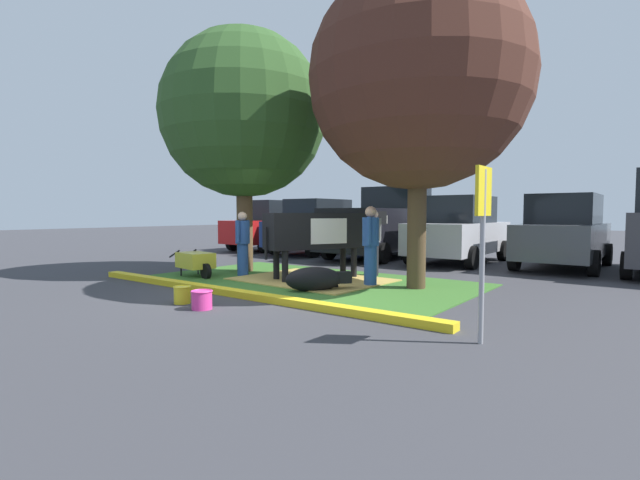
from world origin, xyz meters
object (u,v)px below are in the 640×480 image
(shade_tree_left, at_px, (244,115))
(calf_lying, at_px, (315,279))
(cow_holstein, at_px, (320,231))
(wheelbarrow, at_px, (196,261))
(bucket_pink, at_px, (202,299))
(hatchback_white, at_px, (318,227))
(person_handler, at_px, (371,244))
(pickup_truck_maroon, at_px, (384,225))
(parking_sign, at_px, (483,219))
(bucket_yellow, at_px, (182,294))
(sedan_blue, at_px, (564,232))
(shade_tree_right, at_px, (419,80))
(sedan_silver, at_px, (459,230))
(person_visitor_far, at_px, (243,242))
(sedan_red, at_px, (274,226))
(person_visitor_near, at_px, (373,241))

(shade_tree_left, bearing_deg, calf_lying, -20.95)
(cow_holstein, relative_size, wheelbarrow, 1.83)
(bucket_pink, relative_size, hatchback_white, 0.08)
(person_handler, relative_size, pickup_truck_maroon, 0.31)
(shade_tree_left, xyz_separation_m, cow_holstein, (2.38, 0.08, -2.90))
(parking_sign, relative_size, bucket_yellow, 6.91)
(cow_holstein, relative_size, sedan_blue, 0.67)
(shade_tree_right, bearing_deg, sedan_silver, 101.49)
(wheelbarrow, bearing_deg, bucket_pink, -36.02)
(shade_tree_right, distance_m, calf_lying, 4.36)
(person_visitor_far, relative_size, bucket_pink, 4.50)
(bucket_pink, height_order, hatchback_white, hatchback_white)
(hatchback_white, bearing_deg, calf_lying, -52.80)
(person_handler, bearing_deg, hatchback_white, 135.48)
(bucket_pink, relative_size, sedan_red, 0.08)
(bucket_pink, bearing_deg, shade_tree_left, 128.29)
(calf_lying, relative_size, wheelbarrow, 0.74)
(sedan_red, height_order, sedan_silver, same)
(person_handler, relative_size, sedan_silver, 0.37)
(hatchback_white, bearing_deg, shade_tree_right, -38.72)
(person_visitor_near, height_order, wheelbarrow, person_visitor_near)
(parking_sign, bearing_deg, bucket_pink, -169.48)
(person_handler, bearing_deg, wheelbarrow, -161.98)
(sedan_blue, bearing_deg, shade_tree_left, -137.79)
(person_visitor_far, xyz_separation_m, sedan_silver, (3.00, 6.08, 0.16))
(person_visitor_far, bearing_deg, parking_sign, -19.06)
(parking_sign, relative_size, sedan_red, 0.46)
(person_visitor_near, distance_m, person_visitor_far, 3.11)
(person_visitor_far, xyz_separation_m, wheelbarrow, (-0.80, -0.75, -0.44))
(person_visitor_far, bearing_deg, calf_lying, -12.66)
(person_visitor_far, bearing_deg, bucket_pink, -52.98)
(person_visitor_far, xyz_separation_m, sedan_blue, (5.79, 6.48, 0.16))
(person_visitor_far, distance_m, bucket_yellow, 3.33)
(hatchback_white, distance_m, sedan_silver, 5.36)
(bucket_yellow, distance_m, pickup_truck_maroon, 9.19)
(person_visitor_near, height_order, person_visitor_far, person_visitor_near)
(wheelbarrow, bearing_deg, bucket_yellow, -41.40)
(hatchback_white, relative_size, pickup_truck_maroon, 0.82)
(bucket_pink, bearing_deg, wheelbarrow, 143.98)
(calf_lying, distance_m, bucket_pink, 2.39)
(sedan_blue, bearing_deg, person_handler, -113.63)
(wheelbarrow, bearing_deg, parking_sign, -11.41)
(sedan_blue, bearing_deg, sedan_red, -178.98)
(shade_tree_right, bearing_deg, bucket_yellow, -123.71)
(wheelbarrow, bearing_deg, pickup_truck_maroon, 80.51)
(bucket_yellow, xyz_separation_m, sedan_red, (-6.45, 9.14, 0.83))
(pickup_truck_maroon, bearing_deg, shade_tree_right, -55.25)
(parking_sign, distance_m, hatchback_white, 11.94)
(wheelbarrow, height_order, hatchback_white, hatchback_white)
(pickup_truck_maroon, relative_size, sedan_silver, 1.23)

